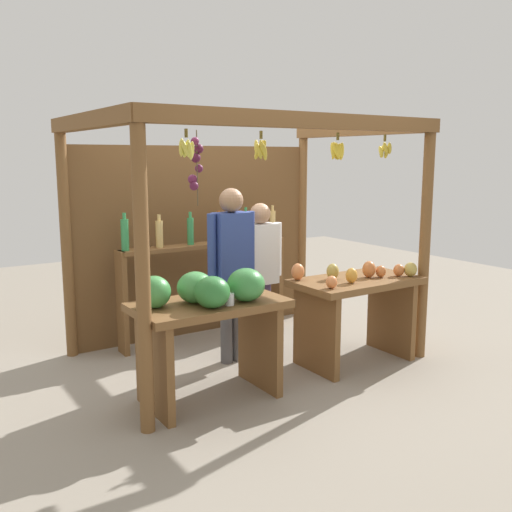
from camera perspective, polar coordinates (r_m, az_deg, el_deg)
name	(u,v)px	position (r m, az deg, el deg)	size (l,w,h in m)	color
ground_plane	(245,355)	(5.55, -1.06, -9.86)	(12.00, 12.00, 0.00)	gray
market_stall	(223,216)	(5.59, -3.30, 3.98)	(2.87, 1.95, 2.20)	brown
fruit_counter_left	(209,314)	(4.37, -4.74, -5.74)	(1.17, 0.64, 1.04)	brown
fruit_counter_right	(356,300)	(5.30, 9.91, -4.38)	(1.16, 0.64, 0.94)	brown
bottle_shelf_unit	(204,264)	(5.88, -5.18, -0.76)	(1.84, 0.22, 1.36)	brown
vendor_man	(232,260)	(5.15, -2.45, -0.36)	(0.48, 0.22, 1.60)	#535255
vendor_woman	(260,265)	(5.45, 0.41, -0.92)	(0.48, 0.20, 1.44)	#3F3051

